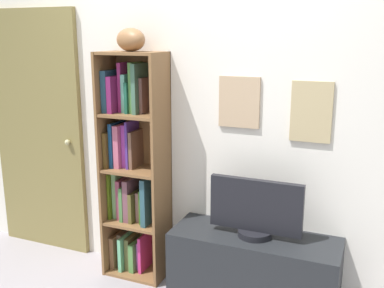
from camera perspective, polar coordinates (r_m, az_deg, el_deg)
The scene contains 6 objects.
back_wall at distance 3.09m, azimuth 1.52°, elevation 4.79°, with size 4.80×0.08×2.56m.
bookshelf at distance 3.29m, azimuth -7.63°, elevation -3.40°, with size 0.46×0.29×1.65m.
football at distance 3.10m, azimuth -7.86°, elevation 13.08°, with size 0.27×0.16×0.16m, color #8C603C.
tv_stand at distance 3.08m, azimuth 7.85°, elevation -15.75°, with size 1.09×0.40×0.49m.
television at distance 2.90m, azimuth 8.14°, elevation -8.31°, with size 0.60×0.22×0.38m.
door at distance 3.85m, azimuth -19.05°, elevation 1.31°, with size 0.84×0.09×1.96m.
Camera 1 is at (1.11, -1.71, 1.76)m, focal length 41.67 mm.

